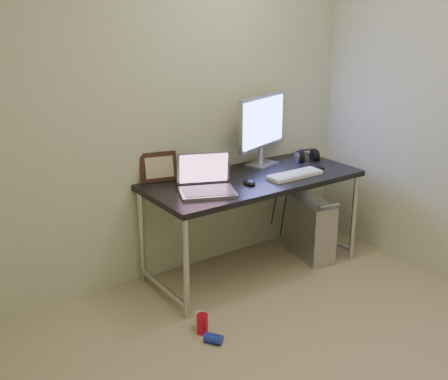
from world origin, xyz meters
TOP-DOWN VIEW (x-y plane):
  - wall_back at (0.00, 1.75)m, footprint 3.50×0.02m
  - desk at (0.65, 1.40)m, footprint 1.62×0.71m
  - tower_computer at (1.19, 1.32)m, footprint 0.29×0.49m
  - cable_a at (1.14, 1.70)m, footprint 0.01×0.16m
  - cable_b at (1.23, 1.68)m, footprint 0.02×0.11m
  - can_red at (-0.13, 0.88)m, footprint 0.09×0.09m
  - can_white at (-0.11, 0.94)m, footprint 0.07×0.07m
  - can_blue at (-0.13, 0.75)m, footprint 0.11×0.13m
  - laptop at (0.21, 1.34)m, footprint 0.46×0.42m
  - monitor at (0.91, 1.62)m, footprint 0.57×0.24m
  - keyboard at (0.92, 1.24)m, footprint 0.43×0.15m
  - mouse_right at (1.19, 1.28)m, footprint 0.11×0.13m
  - mouse_left at (0.54, 1.28)m, footprint 0.09×0.13m
  - headphones at (1.29, 1.50)m, footprint 0.21×0.12m
  - picture_frame at (0.05, 1.71)m, footprint 0.28×0.14m
  - webcam at (0.20, 1.67)m, footprint 0.05×0.04m

SIDE VIEW (x-z plane):
  - can_blue at x=-0.13m, z-range 0.00..0.06m
  - can_white at x=-0.11m, z-range 0.00..0.11m
  - can_red at x=-0.13m, z-range 0.00..0.13m
  - tower_computer at x=1.19m, z-range -0.01..0.49m
  - cable_b at x=1.23m, z-range 0.02..0.74m
  - cable_a at x=1.14m, z-range 0.06..0.74m
  - desk at x=0.65m, z-range 0.30..1.05m
  - keyboard at x=0.92m, z-range 0.75..0.78m
  - mouse_right at x=1.19m, z-range 0.75..0.79m
  - mouse_left at x=0.54m, z-range 0.75..0.79m
  - headphones at x=1.29m, z-range 0.72..0.84m
  - laptop at x=0.21m, z-range 0.68..0.94m
  - webcam at x=0.20m, z-range 0.78..0.91m
  - picture_frame at x=0.05m, z-range 0.75..0.96m
  - monitor at x=0.91m, z-range 0.80..1.35m
  - wall_back at x=0.00m, z-range 0.00..2.50m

